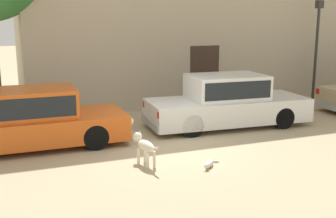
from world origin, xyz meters
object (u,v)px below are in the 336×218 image
parked_sedan_nearest (35,119)px  parked_sedan_second (227,101)px  stray_dog_spotted (144,145)px  street_lamp (317,37)px  stray_cat (209,164)px

parked_sedan_nearest → parked_sedan_second: parked_sedan_second is taller
stray_dog_spotted → street_lamp: size_ratio=0.28×
parked_sedan_nearest → stray_dog_spotted: size_ratio=4.33×
stray_dog_spotted → stray_cat: stray_dog_spotted is taller
stray_dog_spotted → stray_cat: (1.22, -0.63, -0.36)m
parked_sedan_nearest → parked_sedan_second: 5.25m
parked_sedan_nearest → stray_cat: parked_sedan_nearest is taller
stray_cat → street_lamp: size_ratio=0.14×
parked_sedan_nearest → stray_cat: bearing=-40.6°
parked_sedan_second → stray_dog_spotted: (-3.22, -2.25, -0.29)m
street_lamp → parked_sedan_second: bearing=-156.2°
parked_sedan_second → stray_cat: parked_sedan_second is taller
parked_sedan_nearest → stray_cat: (3.24, -2.78, -0.63)m
parked_sedan_nearest → stray_dog_spotted: parked_sedan_nearest is taller
parked_sedan_nearest → street_lamp: street_lamp is taller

